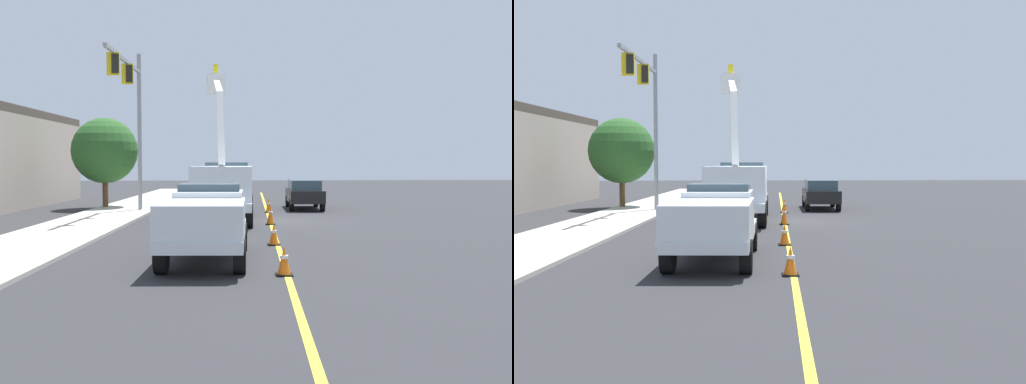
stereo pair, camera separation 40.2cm
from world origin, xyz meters
The scene contains 12 objects.
ground centered at (0.00, 0.00, 0.00)m, with size 120.00×120.00×0.00m, color #2D2D30.
sidewalk_far_side centered at (0.43, 7.93, 0.06)m, with size 60.00×3.60×0.12m, color #B2ADA3.
lane_centre_stripe centered at (0.00, 0.00, 0.00)m, with size 50.00×0.16×0.01m, color yellow.
utility_bucket_truck centered at (0.55, 2.07, 1.62)m, with size 8.32×2.95×7.37m.
service_pickup_truck centered at (-10.37, 2.66, 1.12)m, with size 5.71×2.43×2.06m.
passing_minivan centered at (6.97, -2.58, 0.97)m, with size 4.90×2.16×1.69m.
traffic_cone_leading centered at (-12.49, 0.76, 0.35)m, with size 0.40×0.40×0.71m.
traffic_cone_mid_front centered at (-7.48, 0.54, 0.35)m, with size 0.40×0.40×0.71m.
traffic_cone_mid_rear centered at (-1.35, 0.11, 0.43)m, with size 0.40×0.40×0.87m.
traffic_cone_trailing centered at (4.50, -0.30, 0.39)m, with size 0.40×0.40×0.79m.
traffic_signal_mast centered at (3.65, 6.74, 5.80)m, with size 7.37×0.72×8.54m.
street_tree_right centered at (7.84, 8.95, 3.36)m, with size 3.80×3.80×5.27m.
Camera 2 is at (-25.98, 1.87, 2.69)m, focal length 40.30 mm.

